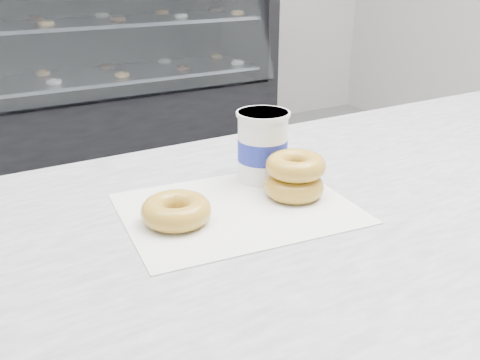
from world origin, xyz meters
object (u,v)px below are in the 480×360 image
object	(u,v)px
display_case	(83,92)
donut_single	(176,210)
coffee_cup	(263,146)
donut_stack	(295,176)

from	to	relation	value
display_case	donut_single	bearing A→B (deg)	-101.48
donut_single	coffee_cup	size ratio (longest dim) A/B	0.85
donut_single	display_case	bearing A→B (deg)	78.52
donut_stack	donut_single	bearing A→B (deg)	177.33
coffee_cup	display_case	bearing A→B (deg)	89.05
donut_single	donut_stack	world-z (taller)	donut_stack
donut_stack	coffee_cup	bearing A→B (deg)	94.11
donut_single	coffee_cup	xyz separation A→B (m)	(0.19, 0.08, 0.04)
display_case	donut_stack	bearing A→B (deg)	-97.26
donut_stack	coffee_cup	distance (m)	0.09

